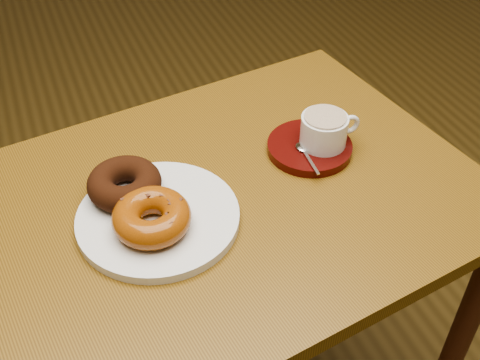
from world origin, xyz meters
name	(u,v)px	position (x,y,z in m)	size (l,w,h in m)	color
ground	(268,287)	(0.00, 0.00, 0.00)	(6.00, 6.00, 0.00)	#533E1A
cafe_table	(230,243)	(-0.25, -0.34, 0.64)	(0.89, 0.72, 0.76)	brown
donut_plate	(158,218)	(-0.37, -0.36, 0.77)	(0.25, 0.25, 0.02)	silver
donut_cinnamon	(124,184)	(-0.41, -0.30, 0.80)	(0.12, 0.12, 0.04)	#33170A
donut_caramel	(152,217)	(-0.39, -0.39, 0.80)	(0.15, 0.15, 0.04)	#934910
saucer	(309,147)	(-0.08, -0.30, 0.77)	(0.15, 0.15, 0.02)	#3E0A08
coffee_cup	(325,130)	(-0.05, -0.30, 0.81)	(0.11, 0.08, 0.06)	silver
teaspoon	(303,150)	(-0.10, -0.31, 0.78)	(0.02, 0.09, 0.01)	silver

